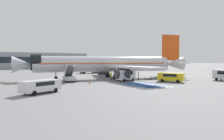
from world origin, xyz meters
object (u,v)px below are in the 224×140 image
Objects in this scene: fuel_tanker at (92,68)px; terminal_building at (15,61)px; service_van_2 at (41,85)px; ground_crew_1 at (111,75)px; airliner at (108,64)px; ground_crew_0 at (115,75)px; traffic_cone_0 at (178,78)px; baggage_cart at (151,78)px; service_van_0 at (126,74)px; traffic_cone_1 at (170,76)px; service_van_3 at (171,77)px; boarding_stairs_forward at (69,77)px; traffic_cone_2 at (90,82)px; ground_crew_2 at (138,75)px.

fuel_tanker is 0.13× the size of terminal_building.
service_van_2 is 3.24× the size of ground_crew_1.
airliner reaches higher than fuel_tanker.
ground_crew_0 is at bearing 165.52° from fuel_tanker.
service_van_2 reaches higher than traffic_cone_0.
traffic_cone_0 is (31.81, 6.03, -0.76)m from service_van_2.
airliner is at bearing 104.65° from service_van_2.
ground_crew_1 is at bearing -81.48° from terminal_building.
baggage_cart is at bearing -75.92° from terminal_building.
fuel_tanker is 30.72m from service_van_0.
ground_crew_0 is at bearing 98.21° from service_van_2.
ground_crew_0 is 17.09m from traffic_cone_1.
airliner is 7.89× the size of service_van_3.
service_van_3 reaches higher than traffic_cone_1.
boarding_stairs_forward is 27.72m from traffic_cone_1.
traffic_cone_2 is (-7.21, -4.69, -0.79)m from ground_crew_1.
ground_crew_2 reaches higher than traffic_cone_0.
traffic_cone_1 is 26.09m from traffic_cone_2.
ground_crew_0 is 83.52m from terminal_building.
fuel_tanker is 28.31m from traffic_cone_1.
traffic_cone_1 reaches higher than traffic_cone_2.
service_van_0 is 0.06× the size of terminal_building.
boarding_stairs_forward is at bearing 161.24° from traffic_cone_0.
baggage_cart reaches higher than traffic_cone_0.
airliner reaches higher than service_van_2.
ground_crew_0 is 3.52× the size of traffic_cone_2.
airliner is 12.03m from traffic_cone_2.
terminal_building is at bearing 163.08° from ground_crew_1.
ground_crew_0 is at bearing -164.46° from airliner.
service_van_0 is 8.93m from traffic_cone_2.
service_van_2 is at bearing -110.58° from boarding_stairs_forward.
airliner reaches higher than service_van_0.
service_van_3 reaches higher than ground_crew_1.
ground_crew_0 is (-7.19, 10.28, -0.08)m from service_van_3.
baggage_cart is 3.19m from ground_crew_2.
service_van_2 is 26.53m from service_van_3.
baggage_cart is at bearing 46.93° from ground_crew_1.
boarding_stairs_forward is 9.41m from ground_crew_1.
terminal_building reaches higher than fuel_tanker.
airliner is 8.68× the size of service_van_0.
traffic_cone_2 is at bearing -86.62° from terminal_building.
ground_crew_1 is 3.50× the size of traffic_cone_2.
service_van_0 is at bearing -165.92° from traffic_cone_1.
traffic_cone_1 is at bearing 59.10° from traffic_cone_0.
baggage_cart is at bearing 54.26° from service_van_3.
ground_crew_2 is (-1.15, -28.59, -0.61)m from fuel_tanker.
terminal_building is (-13.39, 79.11, 0.80)m from airliner.
traffic_cone_1 is (12.28, 2.60, -0.77)m from ground_crew_2.
traffic_cone_1 is (11.13, -25.99, -1.38)m from fuel_tanker.
fuel_tanker is 29.48m from baggage_cart.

